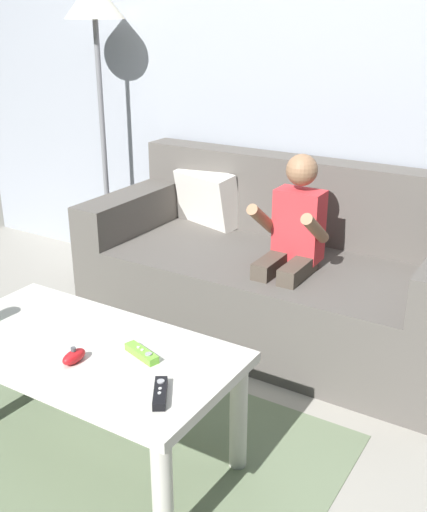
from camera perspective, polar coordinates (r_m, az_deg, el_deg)
name	(u,v)px	position (r m, az deg, el deg)	size (l,w,h in m)	color
ground_plane	(96,487)	(2.17, -10.92, -20.49)	(9.46, 9.46, 0.00)	#9E998E
wall_back	(318,59)	(3.06, 9.76, 17.71)	(4.73, 0.05, 2.50)	#999EA8
couch	(276,274)	(2.93, 5.86, -1.71)	(1.78, 0.80, 0.80)	#56514C
person_seated_on_couch	(290,246)	(2.64, 7.21, 0.97)	(0.29, 0.36, 0.90)	#4C4238
coffee_table	(85,363)	(2.09, -11.93, -9.79)	(1.03, 0.53, 0.44)	beige
area_rug	(93,452)	(2.30, -11.20, -17.61)	(1.62, 1.20, 0.01)	#6B7A5B
game_remote_lime_near_edge	(142,353)	(1.96, -6.75, -9.03)	(0.14, 0.08, 0.03)	#72C638
nunchuk_red	(74,356)	(1.96, -12.95, -9.17)	(0.05, 0.09, 0.05)	red
game_remote_black_far_corner	(160,393)	(1.77, -5.02, -12.68)	(0.11, 0.14, 0.03)	black
floor_lamp	(95,23)	(3.46, -11.02, 20.64)	(0.32, 0.32, 1.63)	black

